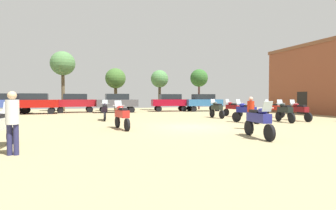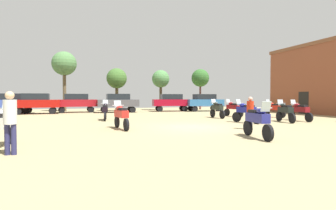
% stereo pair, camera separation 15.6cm
% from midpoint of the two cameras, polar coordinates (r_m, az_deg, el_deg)
% --- Properties ---
extents(ground_plane, '(44.00, 52.00, 0.02)m').
position_cam_midpoint_polar(ground_plane, '(13.65, 5.84, -5.07)').
color(ground_plane, '#98885F').
extents(motorcycle_1, '(0.66, 2.14, 1.44)m').
position_cam_midpoint_polar(motorcycle_1, '(22.19, 23.07, -0.74)').
color(motorcycle_1, black).
rests_on(motorcycle_1, ground).
extents(motorcycle_2, '(0.62, 2.12, 1.48)m').
position_cam_midpoint_polar(motorcycle_2, '(20.03, 11.30, -0.83)').
color(motorcycle_2, black).
rests_on(motorcycle_2, ground).
extents(motorcycle_4, '(0.69, 2.22, 1.47)m').
position_cam_midpoint_polar(motorcycle_4, '(21.88, 14.76, -0.66)').
color(motorcycle_4, black).
rests_on(motorcycle_4, ground).
extents(motorcycle_5, '(0.63, 2.24, 1.45)m').
position_cam_midpoint_polar(motorcycle_5, '(19.37, 27.91, -1.11)').
color(motorcycle_5, black).
rests_on(motorcycle_5, ground).
extents(motorcycle_6, '(0.75, 2.11, 1.47)m').
position_cam_midpoint_polar(motorcycle_6, '(18.04, 25.27, -1.26)').
color(motorcycle_6, black).
rests_on(motorcycle_6, ground).
extents(motorcycle_7, '(0.79, 2.15, 1.49)m').
position_cam_midpoint_polar(motorcycle_7, '(16.52, 17.54, -1.39)').
color(motorcycle_7, black).
rests_on(motorcycle_7, ground).
extents(motorcycle_8, '(0.62, 2.20, 1.45)m').
position_cam_midpoint_polar(motorcycle_8, '(9.49, -33.35, -3.91)').
color(motorcycle_8, black).
rests_on(motorcycle_8, ground).
extents(motorcycle_9, '(0.67, 2.20, 1.44)m').
position_cam_midpoint_polar(motorcycle_9, '(12.88, -10.26, -2.28)').
color(motorcycle_9, black).
rests_on(motorcycle_9, ground).
extents(motorcycle_10, '(0.69, 2.17, 1.46)m').
position_cam_midpoint_polar(motorcycle_10, '(10.49, 20.06, -3.20)').
color(motorcycle_10, black).
rests_on(motorcycle_10, ground).
extents(motorcycle_12, '(0.62, 2.05, 1.44)m').
position_cam_midpoint_polar(motorcycle_12, '(18.23, -13.84, -1.17)').
color(motorcycle_12, black).
rests_on(motorcycle_12, ground).
extents(car_1, '(4.41, 2.07, 2.00)m').
position_cam_midpoint_polar(car_1, '(28.76, -19.96, 0.73)').
color(car_1, black).
rests_on(car_1, ground).
extents(car_2, '(4.38, 2.00, 2.00)m').
position_cam_midpoint_polar(car_2, '(27.62, -27.61, 0.61)').
color(car_2, black).
rests_on(car_2, ground).
extents(car_3, '(4.37, 1.97, 2.00)m').
position_cam_midpoint_polar(car_3, '(29.35, -31.99, 0.60)').
color(car_3, black).
rests_on(car_3, ground).
extents(car_4, '(4.51, 2.37, 2.00)m').
position_cam_midpoint_polar(car_4, '(29.37, 0.91, 0.85)').
color(car_4, black).
rests_on(car_4, ground).
extents(car_5, '(4.31, 1.81, 2.00)m').
position_cam_midpoint_polar(car_5, '(27.48, -11.13, 0.76)').
color(car_5, black).
rests_on(car_5, ground).
extents(car_6, '(4.40, 2.05, 2.00)m').
position_cam_midpoint_polar(car_6, '(29.88, 8.40, 0.85)').
color(car_6, black).
rests_on(car_6, ground).
extents(person_1, '(0.40, 0.40, 1.77)m').
position_cam_midpoint_polar(person_1, '(8.18, -31.76, -2.47)').
color(person_1, '#26264E').
rests_on(person_1, ground).
extents(person_2, '(0.43, 0.43, 1.64)m').
position_cam_midpoint_polar(person_2, '(13.22, 18.49, -1.18)').
color(person_2, '#2E2F44').
rests_on(person_2, ground).
extents(tree_2, '(2.77, 2.77, 6.96)m').
position_cam_midpoint_polar(tree_2, '(31.91, -22.37, 8.54)').
color(tree_2, brown).
rests_on(tree_2, ground).
extents(tree_3, '(2.38, 2.38, 5.07)m').
position_cam_midpoint_polar(tree_3, '(30.40, -11.43, 5.81)').
color(tree_3, brown).
rests_on(tree_3, ground).
extents(tree_4, '(2.21, 2.21, 5.08)m').
position_cam_midpoint_polar(tree_4, '(31.92, -1.53, 5.82)').
color(tree_4, brown).
rests_on(tree_4, ground).
extents(tree_5, '(2.40, 2.40, 5.47)m').
position_cam_midpoint_polar(tree_5, '(34.60, 7.47, 6.04)').
color(tree_5, brown).
rests_on(tree_5, ground).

